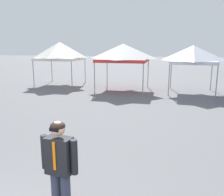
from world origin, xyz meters
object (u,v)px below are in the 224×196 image
object	(u,v)px
canopy_tent_far_right	(123,53)
person_foreground	(60,166)
canopy_tent_behind_right	(193,55)
canopy_tent_behind_left	(60,51)

from	to	relation	value
canopy_tent_far_right	person_foreground	distance (m)	12.80
canopy_tent_far_right	canopy_tent_behind_right	world-z (taller)	canopy_tent_far_right
canopy_tent_behind_left	canopy_tent_far_right	distance (m)	5.25
canopy_tent_behind_left	canopy_tent_far_right	world-z (taller)	canopy_tent_behind_left
canopy_tent_behind_left	canopy_tent_behind_right	xyz separation A→B (m)	(9.55, -1.09, -0.15)
canopy_tent_behind_right	canopy_tent_behind_left	bearing A→B (deg)	173.50
canopy_tent_behind_left	canopy_tent_behind_right	world-z (taller)	canopy_tent_behind_left
canopy_tent_behind_left	canopy_tent_behind_right	bearing A→B (deg)	-6.50
canopy_tent_behind_left	canopy_tent_behind_right	size ratio (longest dim) A/B	1.09
canopy_tent_far_right	canopy_tent_behind_right	xyz separation A→B (m)	(4.41, -0.00, -0.09)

